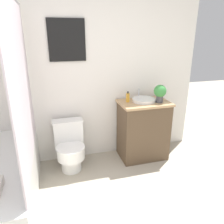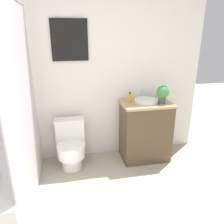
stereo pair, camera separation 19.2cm
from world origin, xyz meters
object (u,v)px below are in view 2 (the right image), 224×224
toilet (71,145)px  potted_plant (163,93)px  sink (146,101)px  soap_bottle (130,98)px

toilet → potted_plant: size_ratio=2.66×
sink → soap_bottle: bearing=170.5°
sink → soap_bottle: soap_bottle is taller
toilet → sink: bearing=1.6°
toilet → soap_bottle: soap_bottle is taller
toilet → sink: sink is taller
toilet → sink: 1.15m
potted_plant → sink: bearing=151.5°
soap_bottle → potted_plant: size_ratio=0.60×
toilet → potted_plant: potted_plant is taller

